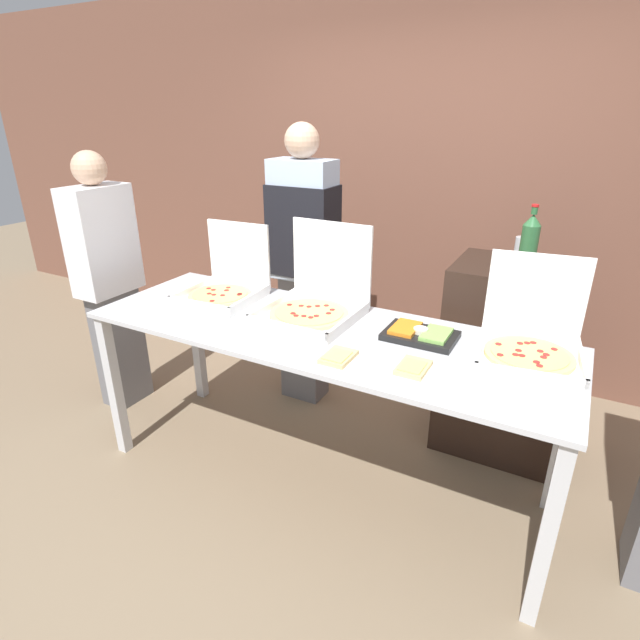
% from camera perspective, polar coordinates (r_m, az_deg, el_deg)
% --- Properties ---
extents(ground_plane, '(16.00, 16.00, 0.00)m').
position_cam_1_polar(ground_plane, '(2.96, 0.00, -17.30)').
color(ground_plane, '#847056').
extents(brick_wall_behind, '(10.00, 0.06, 2.80)m').
position_cam_1_polar(brick_wall_behind, '(3.87, 12.46, 14.90)').
color(brick_wall_behind, brown).
rests_on(brick_wall_behind, ground_plane).
extents(buffet_table, '(2.41, 0.81, 0.91)m').
position_cam_1_polar(buffet_table, '(2.51, 0.00, -3.28)').
color(buffet_table, silver).
rests_on(buffet_table, ground_plane).
extents(pizza_box_far_left, '(0.48, 0.49, 0.42)m').
position_cam_1_polar(pizza_box_far_left, '(2.36, 22.93, -2.18)').
color(pizza_box_far_left, white).
rests_on(pizza_box_far_left, buffet_table).
extents(pizza_box_near_left, '(0.43, 0.45, 0.41)m').
position_cam_1_polar(pizza_box_near_left, '(2.91, -10.80, 3.91)').
color(pizza_box_near_left, white).
rests_on(pizza_box_near_left, buffet_table).
extents(pizza_box_near_right, '(0.47, 0.49, 0.46)m').
position_cam_1_polar(pizza_box_near_right, '(2.61, -0.58, 2.21)').
color(pizza_box_near_right, white).
rests_on(pizza_box_near_right, buffet_table).
extents(paper_plate_front_left, '(0.23, 0.23, 0.03)m').
position_cam_1_polar(paper_plate_front_left, '(2.12, 10.59, -5.47)').
color(paper_plate_front_left, white).
rests_on(paper_plate_front_left, buffet_table).
extents(paper_plate_front_center, '(0.21, 0.21, 0.03)m').
position_cam_1_polar(paper_plate_front_center, '(2.17, 2.11, -4.32)').
color(paper_plate_front_center, white).
rests_on(paper_plate_front_center, buffet_table).
extents(veggie_tray, '(0.34, 0.23, 0.05)m').
position_cam_1_polar(veggie_tray, '(2.41, 11.39, -1.61)').
color(veggie_tray, black).
rests_on(veggie_tray, buffet_table).
extents(sideboard_podium, '(0.68, 0.54, 1.13)m').
position_cam_1_polar(sideboard_podium, '(3.10, 20.44, -4.31)').
color(sideboard_podium, black).
rests_on(sideboard_podium, ground_plane).
extents(soda_bottle, '(0.09, 0.09, 0.33)m').
position_cam_1_polar(soda_bottle, '(2.86, 22.83, 8.38)').
color(soda_bottle, '#2D6638').
rests_on(soda_bottle, sideboard_podium).
extents(soda_can_silver, '(0.07, 0.07, 0.12)m').
position_cam_1_polar(soda_can_silver, '(3.04, 21.93, 7.67)').
color(soda_can_silver, silver).
rests_on(soda_can_silver, sideboard_podium).
extents(person_server_vest, '(0.42, 0.24, 1.84)m').
position_cam_1_polar(person_server_vest, '(3.26, -1.90, 7.52)').
color(person_server_vest, slate).
rests_on(person_server_vest, ground_plane).
extents(person_guest_cap, '(0.22, 0.40, 1.69)m').
position_cam_1_polar(person_guest_cap, '(3.52, -22.98, 4.15)').
color(person_guest_cap, slate).
rests_on(person_guest_cap, ground_plane).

